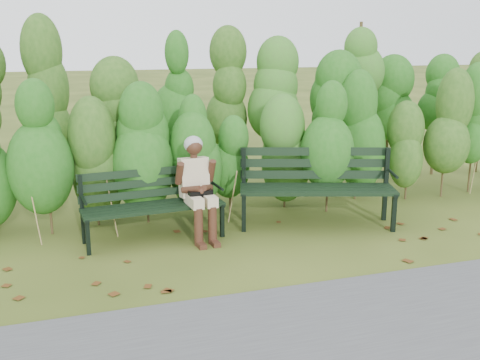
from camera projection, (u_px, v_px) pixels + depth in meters
name	position (u px, v px, depth m)	size (l,w,h in m)	color
ground	(250.00, 253.00, 6.16)	(80.00, 80.00, 0.00)	#354515
footpath	(346.00, 358.00, 4.13)	(60.00, 2.50, 0.01)	#474749
hedge_band	(206.00, 118.00, 7.58)	(11.04, 1.67, 2.42)	#47381E
leaf_litter	(228.00, 249.00, 6.28)	(5.68, 1.95, 0.01)	#5C3414
bench_left	(151.00, 199.00, 6.54)	(1.66, 0.66, 0.81)	black
bench_right	(316.00, 180.00, 7.06)	(2.01, 1.18, 0.96)	black
seated_woman	(197.00, 182.00, 6.53)	(0.49, 0.71, 1.20)	beige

